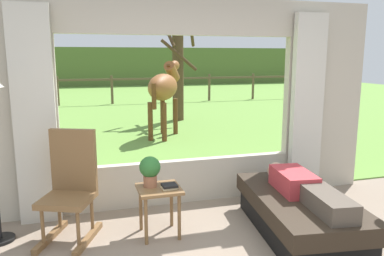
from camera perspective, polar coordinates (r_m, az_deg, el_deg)
back_wall_with_window at (r=4.75m, az=-1.57°, el=3.35°), size 5.20×0.12×2.55m
curtain_panel_left at (r=4.49m, az=-22.42°, el=1.48°), size 0.44×0.10×2.40m
curtain_panel_right at (r=5.32m, az=16.76°, el=3.15°), size 0.44×0.10×2.40m
outdoor_pasture_lawn at (r=15.61m, az=-11.86°, el=3.64°), size 36.00×21.68×0.02m
distant_hill_ridge at (r=25.33m, az=-13.82°, el=8.87°), size 36.00×2.00×2.40m
recliner_sofa at (r=4.29m, az=15.75°, el=-12.18°), size 1.11×1.80×0.42m
reclining_person at (r=4.14m, az=16.33°, el=-8.54°), size 0.41×1.44×0.22m
rocking_chair at (r=4.14m, az=-17.65°, el=-8.27°), size 0.69×0.80×1.12m
side_table at (r=4.04m, az=-4.92°, el=-10.10°), size 0.44×0.44×0.52m
potted_plant at (r=3.99m, az=-6.29°, el=-6.17°), size 0.22×0.22×0.32m
book_stack at (r=3.96m, az=-3.41°, el=-8.68°), size 0.17×0.15×0.04m
horse at (r=8.76m, az=-4.17°, el=6.05°), size 1.24×1.72×1.73m
pasture_tree at (r=11.03m, az=-2.08°, el=9.22°), size 1.46×1.37×3.26m
pasture_fence_line at (r=15.23m, az=-11.87°, el=6.25°), size 16.10×0.10×1.10m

